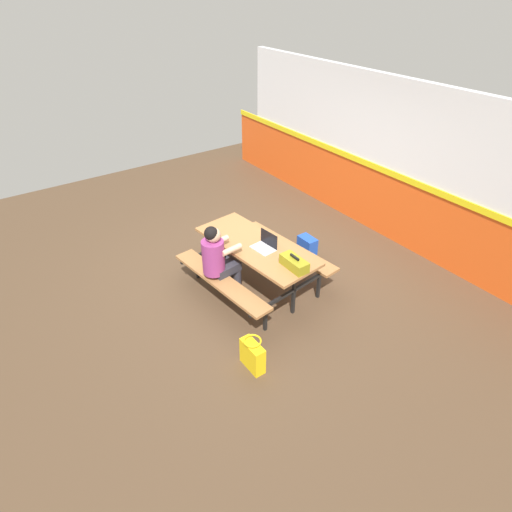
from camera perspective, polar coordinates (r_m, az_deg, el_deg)
name	(u,v)px	position (r m, az deg, el deg)	size (l,w,h in m)	color
ground_plane	(241,275)	(6.62, -1.95, -2.49)	(10.00, 10.00, 0.02)	#4C3826
accent_backdrop	(376,159)	(7.68, 15.61, 12.32)	(8.00, 0.14, 2.60)	#E55119
picnic_table_main	(256,255)	(6.02, 0.00, 0.20)	(1.94, 1.73, 0.74)	#9E6B3D
student_nearer	(218,257)	(5.74, -5.05, -0.19)	(0.39, 0.54, 1.21)	#2D2D38
laptop_silver	(265,245)	(5.83, 1.23, 1.46)	(0.34, 0.25, 0.22)	silver
toolbox_grey	(294,263)	(5.45, 5.11, -0.95)	(0.40, 0.18, 0.18)	olive
backpack_dark	(307,250)	(6.83, 6.82, 0.83)	(0.30, 0.22, 0.44)	#1E47B2
tote_bag_bright	(253,355)	(5.09, -0.47, -13.03)	(0.34, 0.21, 0.43)	yellow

